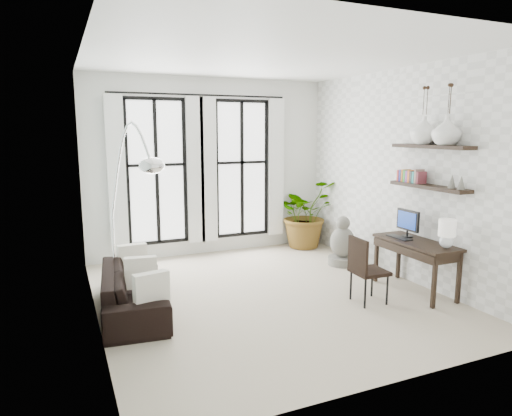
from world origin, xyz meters
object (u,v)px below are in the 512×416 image
sofa (134,290)px  desk (419,245)px  plant (305,213)px  arc_lamp (130,163)px  buddha (342,244)px  desk_chair (364,266)px

sofa → desk: 3.88m
plant → desk: (0.14, -2.92, 0.03)m
plant → arc_lamp: arc_lamp is taller
plant → sofa: bearing=-151.0°
plant → buddha: size_ratio=1.58×
sofa → plant: (3.60, 2.00, 0.39)m
desk_chair → buddha: size_ratio=1.06×
plant → desk: size_ratio=1.06×
desk → buddha: 1.63m
sofa → desk: bearing=-97.7°
plant → arc_lamp: bearing=-157.7°
desk → buddha: (-0.17, 1.58, -0.35)m
buddha → plant: bearing=88.8°
plant → desk_chair: plant is taller
plant → arc_lamp: (-3.50, -1.43, 1.17)m
buddha → sofa: bearing=-169.5°
sofa → plant: bearing=-54.9°
desk → desk_chair: (-0.91, -0.00, -0.19)m
desk → desk_chair: desk is taller
desk_chair → arc_lamp: size_ratio=0.37×
sofa → desk: desk is taller
desk → sofa: bearing=166.2°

